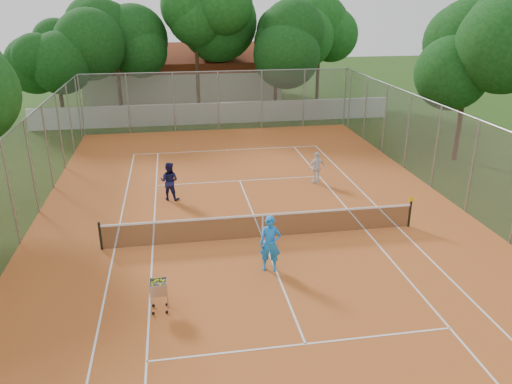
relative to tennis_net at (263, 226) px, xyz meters
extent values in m
plane|color=#1C370F|center=(0.00, 0.00, -0.51)|extent=(120.00, 120.00, 0.00)
cube|color=#BB5C24|center=(0.00, 0.00, -0.50)|extent=(18.00, 34.00, 0.02)
cube|color=white|center=(0.00, 0.00, -0.49)|extent=(10.98, 23.78, 0.01)
cube|color=black|center=(0.00, 0.00, 0.00)|extent=(11.88, 0.10, 0.98)
cube|color=slate|center=(0.00, 0.00, 1.49)|extent=(18.00, 34.00, 4.00)
cube|color=silver|center=(0.00, 19.00, 0.24)|extent=(26.00, 0.30, 1.50)
cube|color=beige|center=(-2.00, 29.00, 1.69)|extent=(16.40, 9.00, 4.40)
cube|color=black|center=(0.00, 22.00, 4.49)|extent=(29.00, 19.00, 10.00)
imported|color=#1A7DE5|center=(-0.19, -2.44, 0.48)|extent=(0.81, 0.64, 1.94)
imported|color=#181848|center=(-3.44, 4.50, 0.39)|extent=(1.03, 0.92, 1.75)
imported|color=white|center=(3.69, 5.50, 0.30)|extent=(1.00, 0.62, 1.58)
cube|color=#B1B2B8|center=(-3.80, -4.22, 0.04)|extent=(0.61, 0.61, 1.06)
camera|label=1|loc=(-3.08, -16.83, 8.02)|focal=35.00mm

